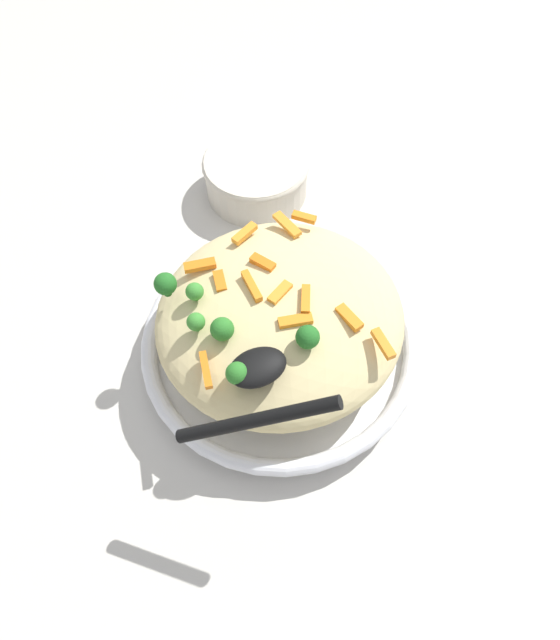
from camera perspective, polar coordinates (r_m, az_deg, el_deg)
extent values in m
plane|color=beige|center=(0.68, 0.00, -3.38)|extent=(2.40, 2.40, 0.00)
cylinder|color=silver|center=(0.67, 0.00, -2.91)|extent=(0.29, 0.29, 0.02)
torus|color=silver|center=(0.66, 0.00, -2.03)|extent=(0.32, 0.32, 0.02)
torus|color=black|center=(0.65, 0.00, -1.87)|extent=(0.31, 0.31, 0.00)
ellipsoid|color=#DBC689|center=(0.62, 0.00, 0.26)|extent=(0.27, 0.26, 0.09)
cube|color=orange|center=(0.57, 6.89, 0.25)|extent=(0.02, 0.03, 0.01)
cube|color=orange|center=(0.64, -3.70, 8.53)|extent=(0.03, 0.02, 0.01)
cube|color=orange|center=(0.56, 1.31, -0.14)|extent=(0.04, 0.02, 0.01)
cube|color=orange|center=(0.58, -0.01, 2.72)|extent=(0.03, 0.02, 0.01)
cube|color=orange|center=(0.65, 0.70, 9.47)|extent=(0.02, 0.04, 0.01)
cube|color=orange|center=(0.57, 2.56, 2.05)|extent=(0.02, 0.03, 0.01)
cube|color=orange|center=(0.58, -2.83, 3.38)|extent=(0.01, 0.04, 0.01)
cube|color=orange|center=(0.56, 10.21, -2.32)|extent=(0.01, 0.03, 0.01)
cube|color=orange|center=(0.60, -5.99, 3.84)|extent=(0.02, 0.03, 0.01)
cube|color=orange|center=(0.60, -1.66, 5.72)|extent=(0.02, 0.03, 0.01)
cube|color=orange|center=(0.61, -7.97, 5.41)|extent=(0.04, 0.02, 0.01)
cube|color=orange|center=(0.54, -7.38, -4.93)|extent=(0.01, 0.04, 0.01)
cube|color=orange|center=(0.65, 2.40, 10.15)|extent=(0.03, 0.03, 0.01)
cylinder|color=#296820|center=(0.56, -5.67, -1.52)|extent=(0.01, 0.01, 0.01)
sphere|color=#2D7A28|center=(0.55, -5.77, -0.91)|extent=(0.02, 0.02, 0.02)
cylinder|color=#377928|center=(0.59, -8.36, 2.28)|extent=(0.01, 0.01, 0.01)
sphere|color=#3D8E33|center=(0.58, -8.47, 2.82)|extent=(0.02, 0.02, 0.02)
cylinder|color=#377928|center=(0.57, -8.31, -0.53)|extent=(0.01, 0.01, 0.01)
sphere|color=#3D8E33|center=(0.56, -8.43, 0.00)|extent=(0.02, 0.02, 0.02)
cylinder|color=#205B1C|center=(0.60, -11.12, 2.82)|extent=(0.01, 0.01, 0.01)
sphere|color=#236B23|center=(0.59, -11.32, 3.54)|extent=(0.02, 0.02, 0.02)
cylinder|color=#205B1C|center=(0.55, 3.05, -2.17)|extent=(0.01, 0.01, 0.01)
sphere|color=#236B23|center=(0.54, 3.11, -1.56)|extent=(0.02, 0.02, 0.02)
cylinder|color=#296820|center=(0.53, -4.21, -5.91)|extent=(0.01, 0.01, 0.01)
sphere|color=#2D7A28|center=(0.52, -4.29, -5.30)|extent=(0.02, 0.02, 0.02)
ellipsoid|color=black|center=(0.53, -2.25, -4.72)|extent=(0.06, 0.04, 0.02)
cylinder|color=black|center=(0.47, -2.47, -9.92)|extent=(0.13, 0.07, 0.08)
cylinder|color=beige|center=(0.83, -2.36, 14.08)|extent=(0.14, 0.14, 0.06)
torus|color=beige|center=(0.82, -2.42, 15.28)|extent=(0.15, 0.15, 0.01)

